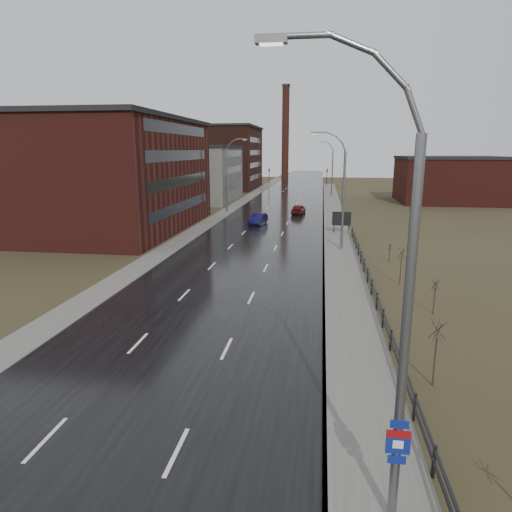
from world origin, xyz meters
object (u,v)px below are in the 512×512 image
(streetlight_main, at_px, (393,307))
(billboard, at_px, (341,219))
(car_far, at_px, (298,209))
(car_near, at_px, (258,219))

(streetlight_main, distance_m, billboard, 43.10)
(billboard, relative_size, car_far, 0.60)
(streetlight_main, relative_size, car_near, 2.72)
(car_far, bearing_deg, billboard, 115.63)
(car_near, relative_size, car_far, 1.00)
(billboard, xyz_separation_m, car_far, (-5.83, 16.33, -1.02))
(billboard, distance_m, car_near, 11.91)
(streetlight_main, bearing_deg, car_near, 101.58)
(streetlight_main, distance_m, car_near, 49.63)
(car_near, bearing_deg, car_far, 74.57)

